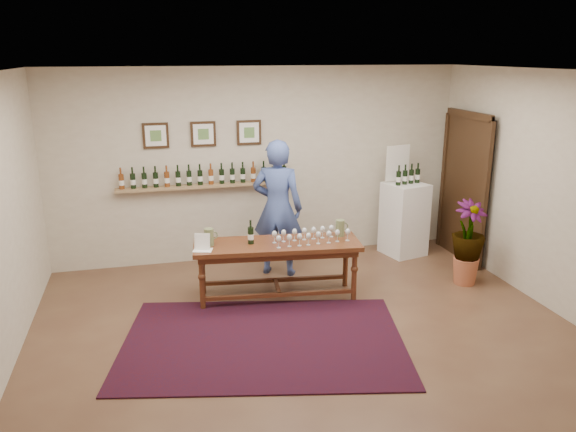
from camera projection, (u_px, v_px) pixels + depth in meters
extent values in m
plane|color=#543425|center=(306.00, 330.00, 6.26)|extent=(6.00, 6.00, 0.00)
plane|color=beige|center=(259.00, 165.00, 8.19)|extent=(6.00, 0.00, 6.00)
plane|color=beige|center=(416.00, 313.00, 3.54)|extent=(6.00, 0.00, 6.00)
plane|color=beige|center=(552.00, 192.00, 6.58)|extent=(0.00, 5.00, 5.00)
plane|color=silver|center=(308.00, 71.00, 5.47)|extent=(6.00, 6.00, 0.00)
cube|color=tan|center=(206.00, 186.00, 7.99)|extent=(2.50, 0.16, 0.04)
cube|color=black|center=(467.00, 189.00, 8.24)|extent=(0.10, 1.00, 2.10)
cube|color=#311E10|center=(464.00, 189.00, 8.23)|extent=(0.04, 1.12, 2.22)
cube|color=#311E10|center=(156.00, 136.00, 7.69)|extent=(0.35, 0.03, 0.35)
cube|color=white|center=(156.00, 136.00, 7.68)|extent=(0.28, 0.01, 0.28)
cube|color=#5C8944|center=(156.00, 136.00, 7.67)|extent=(0.15, 0.00, 0.15)
cube|color=#311E10|center=(203.00, 134.00, 7.85)|extent=(0.35, 0.03, 0.35)
cube|color=white|center=(203.00, 134.00, 7.83)|extent=(0.28, 0.01, 0.28)
cube|color=#5C8944|center=(203.00, 134.00, 7.83)|extent=(0.15, 0.00, 0.15)
cube|color=#311E10|center=(249.00, 132.00, 8.00)|extent=(0.35, 0.03, 0.35)
cube|color=white|center=(249.00, 133.00, 7.98)|extent=(0.28, 0.01, 0.28)
cube|color=#5C8944|center=(249.00, 133.00, 7.98)|extent=(0.15, 0.00, 0.15)
cube|color=#440C0F|center=(264.00, 341.00, 6.00)|extent=(3.33, 2.57, 0.02)
cube|color=#4F1E13|center=(277.00, 245.00, 6.92)|extent=(2.11, 0.88, 0.06)
cube|color=#4F1E13|center=(277.00, 250.00, 6.94)|extent=(1.98, 0.76, 0.09)
cylinder|color=#4F1E13|center=(202.00, 283.00, 6.68)|extent=(0.07, 0.07, 0.67)
cylinder|color=#4F1E13|center=(354.00, 275.00, 6.92)|extent=(0.07, 0.07, 0.67)
cylinder|color=#4F1E13|center=(203.00, 269.00, 7.12)|extent=(0.07, 0.07, 0.67)
cylinder|color=#4F1E13|center=(346.00, 262.00, 7.36)|extent=(0.07, 0.07, 0.67)
cube|color=#4F1E13|center=(280.00, 295.00, 6.86)|extent=(1.85, 0.26, 0.05)
cube|color=#4F1E13|center=(275.00, 280.00, 7.30)|extent=(1.85, 0.26, 0.05)
cube|color=#4F1E13|center=(277.00, 287.00, 7.08)|extent=(0.10, 0.47, 0.05)
cube|color=white|center=(202.00, 242.00, 6.63)|extent=(0.26, 0.21, 0.20)
cube|color=white|center=(404.00, 219.00, 8.50)|extent=(0.67, 0.67, 1.10)
cube|color=white|center=(398.00, 163.00, 8.40)|extent=(0.41, 0.12, 0.58)
cone|color=#AC5A39|center=(465.00, 271.00, 7.48)|extent=(0.34, 0.34, 0.36)
imported|color=#16371A|center=(468.00, 236.00, 7.34)|extent=(0.57, 0.57, 0.62)
imported|color=#3D5090|center=(278.00, 208.00, 7.63)|extent=(0.81, 0.70, 1.88)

